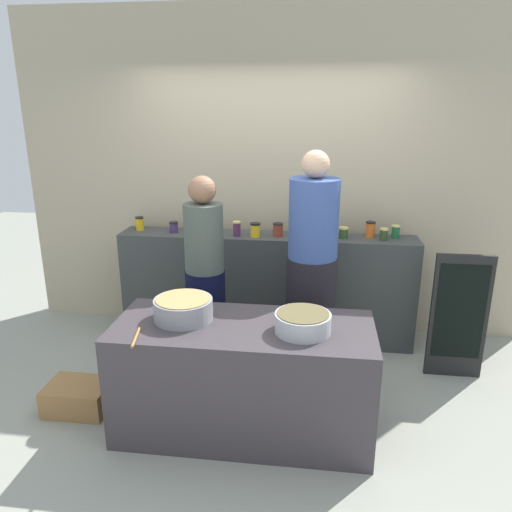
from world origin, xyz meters
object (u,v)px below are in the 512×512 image
(preserve_jar_11, at_px, (396,232))
(preserve_jar_3, at_px, (237,229))
(cooking_pot_center, at_px, (303,322))
(cook_in_cap, at_px, (312,278))
(cooking_pot_left, at_px, (183,309))
(cook_with_tongs, at_px, (205,286))
(preserve_jar_9, at_px, (370,229))
(wooden_spoon, at_px, (136,337))
(preserve_jar_1, at_px, (174,227))
(preserve_jar_4, at_px, (255,230))
(preserve_jar_10, at_px, (384,234))
(preserve_jar_5, at_px, (278,230))
(preserve_jar_6, at_px, (312,233))
(bread_crate, at_px, (79,397))
(chalkboard_sign, at_px, (459,316))
(preserve_jar_8, at_px, (343,233))
(preserve_jar_0, at_px, (140,223))
(preserve_jar_2, at_px, (204,226))
(preserve_jar_7, at_px, (327,230))

(preserve_jar_11, bearing_deg, preserve_jar_3, -175.00)
(cooking_pot_center, bearing_deg, cook_in_cap, 87.55)
(cooking_pot_left, relative_size, cook_with_tongs, 0.24)
(preserve_jar_9, bearing_deg, cook_in_cap, -128.16)
(wooden_spoon, bearing_deg, preserve_jar_1, 98.23)
(preserve_jar_4, bearing_deg, preserve_jar_1, 176.13)
(preserve_jar_11, bearing_deg, preserve_jar_9, -177.94)
(preserve_jar_4, bearing_deg, preserve_jar_10, 1.31)
(preserve_jar_11, height_order, cook_in_cap, cook_in_cap)
(preserve_jar_5, distance_m, cook_in_cap, 0.69)
(preserve_jar_1, xyz_separation_m, preserve_jar_10, (1.89, -0.03, 0.00))
(preserve_jar_9, height_order, cook_with_tongs, cook_with_tongs)
(preserve_jar_10, xyz_separation_m, cooking_pot_left, (-1.43, -1.32, -0.21))
(preserve_jar_1, relative_size, preserve_jar_6, 0.88)
(cooking_pot_left, xyz_separation_m, cook_in_cap, (0.83, 0.78, -0.03))
(bread_crate, bearing_deg, preserve_jar_10, 29.96)
(preserve_jar_6, relative_size, preserve_jar_10, 1.04)
(preserve_jar_3, height_order, chalkboard_sign, preserve_jar_3)
(preserve_jar_8, bearing_deg, chalkboard_sign, -27.52)
(preserve_jar_0, relative_size, wooden_spoon, 0.51)
(cooking_pot_center, bearing_deg, cooking_pot_left, 173.72)
(preserve_jar_4, height_order, preserve_jar_9, preserve_jar_9)
(preserve_jar_9, bearing_deg, preserve_jar_3, -174.46)
(preserve_jar_10, xyz_separation_m, bread_crate, (-2.26, -1.30, -0.97))
(preserve_jar_5, bearing_deg, preserve_jar_2, 179.91)
(cooking_pot_left, distance_m, chalkboard_sign, 2.21)
(preserve_jar_3, xyz_separation_m, chalkboard_sign, (1.87, -0.43, -0.55))
(chalkboard_sign, bearing_deg, preserve_jar_10, 141.51)
(preserve_jar_0, bearing_deg, bread_crate, -91.38)
(preserve_jar_6, bearing_deg, cooking_pot_left, -122.39)
(preserve_jar_11, bearing_deg, chalkboard_sign, -50.12)
(cook_with_tongs, xyz_separation_m, bread_crate, (-0.81, -0.68, -0.65))
(preserve_jar_7, relative_size, preserve_jar_10, 1.24)
(preserve_jar_5, height_order, cooking_pot_left, preserve_jar_5)
(preserve_jar_5, bearing_deg, preserve_jar_9, 5.51)
(preserve_jar_3, relative_size, chalkboard_sign, 0.13)
(preserve_jar_8, height_order, preserve_jar_9, preserve_jar_9)
(preserve_jar_4, relative_size, cooking_pot_left, 0.32)
(preserve_jar_10, distance_m, cooking_pot_left, 1.96)
(cooking_pot_center, bearing_deg, preserve_jar_5, 101.25)
(wooden_spoon, bearing_deg, preserve_jar_7, 55.22)
(preserve_jar_5, bearing_deg, preserve_jar_8, 1.28)
(preserve_jar_11, relative_size, cook_with_tongs, 0.07)
(cook_with_tongs, bearing_deg, cook_in_cap, 5.22)
(preserve_jar_0, height_order, chalkboard_sign, preserve_jar_0)
(preserve_jar_5, relative_size, cook_with_tongs, 0.07)
(preserve_jar_4, bearing_deg, preserve_jar_7, 5.04)
(preserve_jar_0, bearing_deg, preserve_jar_10, -1.69)
(preserve_jar_4, distance_m, preserve_jar_8, 0.78)
(preserve_jar_0, bearing_deg, cooking_pot_left, -60.17)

